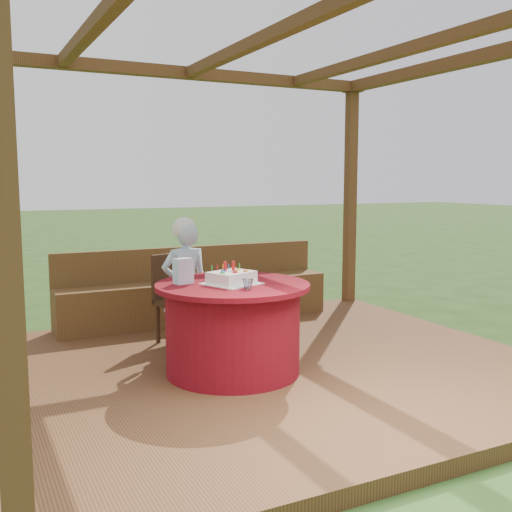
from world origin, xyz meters
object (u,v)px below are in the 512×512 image
(birthday_cake, at_px, (232,277))
(drinking_glass, at_px, (248,284))
(table, at_px, (233,327))
(chair, at_px, (176,295))
(elderly_woman, at_px, (185,283))
(gift_bag, at_px, (183,271))
(bench, at_px, (196,297))

(birthday_cake, xyz_separation_m, drinking_glass, (0.02, -0.25, -0.01))
(birthday_cake, relative_size, drinking_glass, 5.61)
(table, bearing_deg, birthday_cake, -128.97)
(chair, relative_size, elderly_woman, 0.69)
(table, distance_m, chair, 1.10)
(elderly_woman, bearing_deg, gift_bag, -110.75)
(gift_bag, bearing_deg, birthday_cake, -40.94)
(chair, xyz_separation_m, drinking_glass, (0.10, -1.37, 0.31))
(table, distance_m, elderly_woman, 0.81)
(birthday_cake, bearing_deg, bench, 77.80)
(bench, relative_size, drinking_glass, 35.11)
(drinking_glass, bearing_deg, elderly_woman, 96.99)
(birthday_cake, bearing_deg, elderly_woman, 97.56)
(elderly_woman, bearing_deg, table, -80.65)
(bench, distance_m, birthday_cake, 1.95)
(bench, relative_size, gift_bag, 14.95)
(table, bearing_deg, drinking_glass, -89.69)
(chair, height_order, drinking_glass, chair)
(elderly_woman, bearing_deg, chair, 85.61)
(drinking_glass, bearing_deg, birthday_cake, 95.19)
(bench, bearing_deg, drinking_glass, -100.20)
(table, distance_m, gift_bag, 0.60)
(elderly_woman, xyz_separation_m, birthday_cake, (0.10, -0.78, 0.16))
(elderly_woman, bearing_deg, birthday_cake, -82.44)
(bench, relative_size, birthday_cake, 6.26)
(elderly_woman, relative_size, birthday_cake, 2.52)
(gift_bag, bearing_deg, bench, 53.89)
(bench, xyz_separation_m, drinking_glass, (-0.37, -2.08, 0.50))
(bench, bearing_deg, table, -101.73)
(table, relative_size, chair, 1.45)
(chair, bearing_deg, bench, 56.46)
(chair, xyz_separation_m, elderly_woman, (-0.03, -0.34, 0.16))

